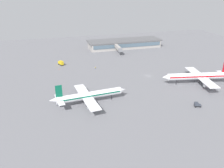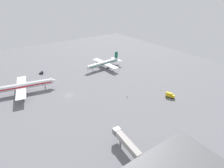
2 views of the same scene
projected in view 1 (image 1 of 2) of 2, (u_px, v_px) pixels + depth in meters
name	position (u px, v px, depth m)	size (l,w,h in m)	color
ground	(148.00, 76.00, 155.79)	(288.00, 288.00, 0.00)	slate
terminal_building	(124.00, 44.00, 226.12)	(70.42, 20.42, 7.44)	#9E9993
airplane_at_gate	(199.00, 76.00, 141.19)	(44.01, 35.73, 13.47)	white
airplane_taxiing	(89.00, 95.00, 117.37)	(39.64, 31.91, 12.06)	white
catering_truck	(61.00, 63.00, 176.04)	(3.88, 5.90, 3.30)	black
baggage_tug	(197.00, 105.00, 115.24)	(3.63, 3.04, 2.30)	black
ground_crew_worker	(95.00, 68.00, 168.46)	(0.39, 0.58, 1.67)	#1E2338
jet_bridge	(118.00, 48.00, 204.28)	(4.24, 18.11, 6.74)	#9E9993
safety_cone_near_gate	(59.00, 69.00, 167.40)	(0.44, 0.44, 0.60)	#EA590C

